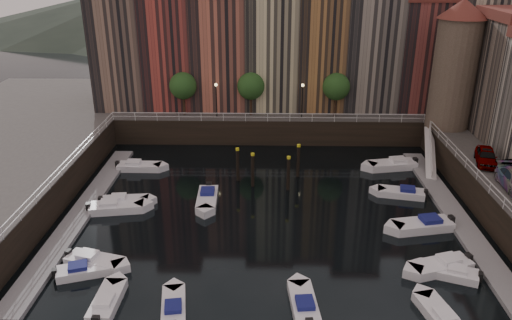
{
  "coord_description": "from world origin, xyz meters",
  "views": [
    {
      "loc": [
        -0.12,
        -39.05,
        21.13
      ],
      "look_at": [
        -1.08,
        4.0,
        3.14
      ],
      "focal_mm": 35.0,
      "sensor_mm": 36.0,
      "label": 1
    }
  ],
  "objects_px": {
    "mooring_pilings": "(269,168)",
    "boat_left_2": "(116,207)",
    "gangway": "(430,150)",
    "boat_left_0": "(85,270)",
    "corner_tower": "(455,63)",
    "boat_left_1": "(94,261)",
    "car_a": "(486,157)"
  },
  "relations": [
    {
      "from": "corner_tower",
      "to": "boat_left_1",
      "type": "distance_m",
      "value": 41.22
    },
    {
      "from": "gangway",
      "to": "boat_left_0",
      "type": "bearing_deg",
      "value": -146.6
    },
    {
      "from": "boat_left_1",
      "to": "car_a",
      "type": "xyz_separation_m",
      "value": [
        32.7,
        12.35,
        3.39
      ]
    },
    {
      "from": "boat_left_2",
      "to": "mooring_pilings",
      "type": "bearing_deg",
      "value": 15.22
    },
    {
      "from": "corner_tower",
      "to": "mooring_pilings",
      "type": "bearing_deg",
      "value": -155.93
    },
    {
      "from": "corner_tower",
      "to": "boat_left_2",
      "type": "xyz_separation_m",
      "value": [
        -33.37,
        -14.95,
        -9.81
      ]
    },
    {
      "from": "corner_tower",
      "to": "gangway",
      "type": "height_order",
      "value": "corner_tower"
    },
    {
      "from": "boat_left_1",
      "to": "gangway",
      "type": "bearing_deg",
      "value": 48.11
    },
    {
      "from": "corner_tower",
      "to": "gangway",
      "type": "relative_size",
      "value": 1.66
    },
    {
      "from": "corner_tower",
      "to": "mooring_pilings",
      "type": "relative_size",
      "value": 2.15
    },
    {
      "from": "gangway",
      "to": "car_a",
      "type": "bearing_deg",
      "value": -64.9
    },
    {
      "from": "boat_left_0",
      "to": "boat_left_2",
      "type": "distance_m",
      "value": 9.34
    },
    {
      "from": "boat_left_2",
      "to": "boat_left_1",
      "type": "bearing_deg",
      "value": -93.99
    },
    {
      "from": "boat_left_0",
      "to": "boat_left_2",
      "type": "xyz_separation_m",
      "value": [
        -0.47,
        9.33,
        0.05
      ]
    },
    {
      "from": "mooring_pilings",
      "to": "boat_left_0",
      "type": "relative_size",
      "value": 1.46
    },
    {
      "from": "gangway",
      "to": "mooring_pilings",
      "type": "height_order",
      "value": "gangway"
    },
    {
      "from": "mooring_pilings",
      "to": "boat_left_2",
      "type": "distance_m",
      "value": 14.91
    },
    {
      "from": "boat_left_0",
      "to": "car_a",
      "type": "height_order",
      "value": "car_a"
    },
    {
      "from": "boat_left_1",
      "to": "car_a",
      "type": "distance_m",
      "value": 35.12
    },
    {
      "from": "gangway",
      "to": "car_a",
      "type": "distance_m",
      "value": 7.19
    },
    {
      "from": "mooring_pilings",
      "to": "boat_left_2",
      "type": "relative_size",
      "value": 1.27
    },
    {
      "from": "boat_left_2",
      "to": "boat_left_0",
      "type": "bearing_deg",
      "value": -96.13
    },
    {
      "from": "boat_left_1",
      "to": "boat_left_2",
      "type": "relative_size",
      "value": 0.92
    },
    {
      "from": "boat_left_1",
      "to": "boat_left_2",
      "type": "bearing_deg",
      "value": 111.04
    },
    {
      "from": "gangway",
      "to": "boat_left_0",
      "type": "xyz_separation_m",
      "value": [
        -30.0,
        -19.78,
        -1.59
      ]
    },
    {
      "from": "corner_tower",
      "to": "mooring_pilings",
      "type": "distance_m",
      "value": 23.33
    },
    {
      "from": "corner_tower",
      "to": "boat_left_0",
      "type": "xyz_separation_m",
      "value": [
        -32.9,
        -24.28,
        -9.86
      ]
    },
    {
      "from": "gangway",
      "to": "boat_left_2",
      "type": "height_order",
      "value": "gangway"
    },
    {
      "from": "gangway",
      "to": "boat_left_0",
      "type": "relative_size",
      "value": 1.9
    },
    {
      "from": "boat_left_1",
      "to": "car_a",
      "type": "bearing_deg",
      "value": 36.71
    },
    {
      "from": "boat_left_0",
      "to": "corner_tower",
      "type": "bearing_deg",
      "value": 18.08
    },
    {
      "from": "boat_left_0",
      "to": "boat_left_1",
      "type": "xyz_separation_m",
      "value": [
        0.25,
        1.12,
        0.02
      ]
    }
  ]
}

